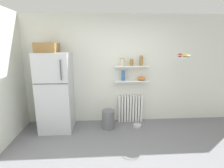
# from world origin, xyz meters

# --- Properties ---
(ground_plane) EXTENTS (7.04, 7.04, 0.00)m
(ground_plane) POSITION_xyz_m (0.00, 0.50, 0.00)
(ground_plane) COLOR slate
(back_wall) EXTENTS (7.04, 0.10, 2.60)m
(back_wall) POSITION_xyz_m (0.00, 2.05, 1.30)
(back_wall) COLOR silver
(back_wall) RESTS_ON ground_plane
(refrigerator) EXTENTS (0.70, 0.73, 1.94)m
(refrigerator) POSITION_xyz_m (-1.40, 1.65, 0.92)
(refrigerator) COLOR #B7BABF
(refrigerator) RESTS_ON ground_plane
(radiator) EXTENTS (0.60, 0.12, 0.68)m
(radiator) POSITION_xyz_m (0.33, 1.92, 0.34)
(radiator) COLOR white
(radiator) RESTS_ON ground_plane
(wall_shelf_lower) EXTENTS (0.81, 0.22, 0.02)m
(wall_shelf_lower) POSITION_xyz_m (0.33, 1.89, 1.05)
(wall_shelf_lower) COLOR white
(wall_shelf_upper) EXTENTS (0.81, 0.22, 0.02)m
(wall_shelf_upper) POSITION_xyz_m (0.33, 1.89, 1.41)
(wall_shelf_upper) COLOR white
(storage_jar_0) EXTENTS (0.10, 0.10, 0.18)m
(storage_jar_0) POSITION_xyz_m (0.11, 1.89, 1.51)
(storage_jar_0) COLOR beige
(storage_jar_0) RESTS_ON wall_shelf_upper
(storage_jar_1) EXTENTS (0.08, 0.08, 0.16)m
(storage_jar_1) POSITION_xyz_m (0.33, 1.89, 1.50)
(storage_jar_1) COLOR olive
(storage_jar_1) RESTS_ON wall_shelf_upper
(storage_jar_2) EXTENTS (0.09, 0.09, 0.23)m
(storage_jar_2) POSITION_xyz_m (0.56, 1.89, 1.54)
(storage_jar_2) COLOR olive
(storage_jar_2) RESTS_ON wall_shelf_upper
(vase) EXTENTS (0.09, 0.09, 0.24)m
(vase) POSITION_xyz_m (0.14, 1.89, 1.18)
(vase) COLOR #38609E
(vase) RESTS_ON wall_shelf_lower
(shelf_bowl) EXTENTS (0.19, 0.19, 0.09)m
(shelf_bowl) POSITION_xyz_m (0.59, 1.89, 1.11)
(shelf_bowl) COLOR orange
(shelf_bowl) RESTS_ON wall_shelf_lower
(trash_bin) EXTENTS (0.29, 0.29, 0.43)m
(trash_bin) POSITION_xyz_m (-0.23, 1.59, 0.22)
(trash_bin) COLOR slate
(trash_bin) RESTS_ON ground_plane
(pet_food_bowl) EXTENTS (0.20, 0.20, 0.05)m
(pet_food_bowl) POSITION_xyz_m (0.45, 1.60, 0.03)
(pet_food_bowl) COLOR #B7B7BC
(pet_food_bowl) RESTS_ON ground_plane
(hanging_fruit_basket) EXTENTS (0.33, 0.33, 0.09)m
(hanging_fruit_basket) POSITION_xyz_m (1.39, 1.52, 1.67)
(hanging_fruit_basket) COLOR #B2B2B7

